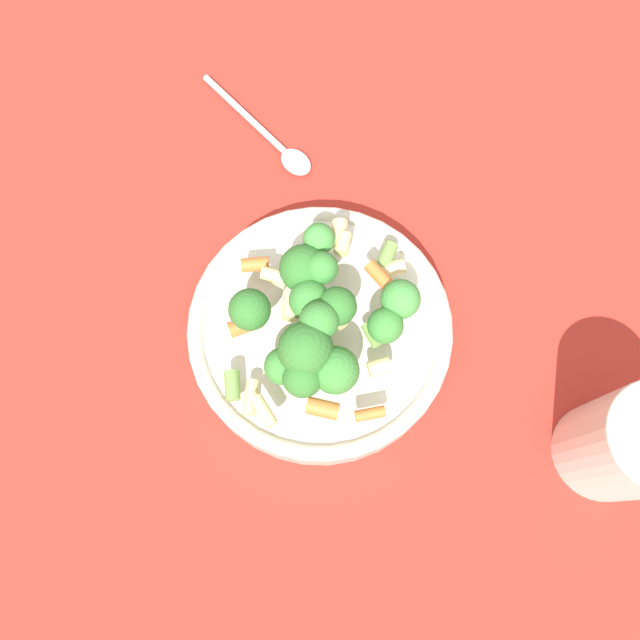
% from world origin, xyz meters
% --- Properties ---
extents(ground_plane, '(3.00, 3.00, 0.00)m').
position_xyz_m(ground_plane, '(0.00, 0.00, 0.00)').
color(ground_plane, '#B72D23').
extents(bowl, '(0.24, 0.24, 0.04)m').
position_xyz_m(bowl, '(0.00, 0.00, 0.02)').
color(bowl, silver).
rests_on(bowl, ground_plane).
extents(pasta_salad, '(0.18, 0.20, 0.07)m').
position_xyz_m(pasta_salad, '(-0.00, 0.01, 0.08)').
color(pasta_salad, '#8CB766').
rests_on(pasta_salad, bowl).
extents(cup, '(0.09, 0.09, 0.11)m').
position_xyz_m(cup, '(-0.26, -0.08, 0.06)').
color(cup, silver).
rests_on(cup, ground_plane).
extents(spoon, '(0.16, 0.03, 0.01)m').
position_xyz_m(spoon, '(0.17, -0.13, 0.01)').
color(spoon, silver).
rests_on(spoon, ground_plane).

